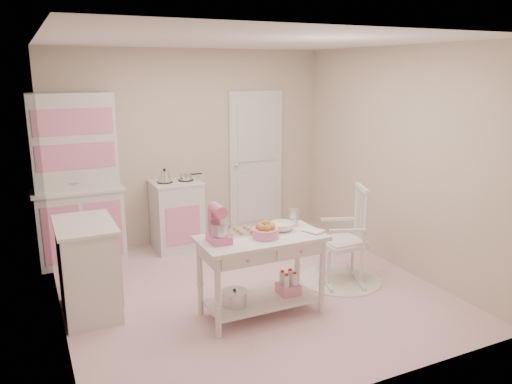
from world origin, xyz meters
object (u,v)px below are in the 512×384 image
base_cabinet (88,268)px  stand_mixer (219,224)px  rocking_chair (342,234)px  stove (177,215)px  work_table (261,276)px  hutch (77,180)px  bread_basket (266,233)px

base_cabinet → stand_mixer: 1.41m
rocking_chair → stand_mixer: size_ratio=3.24×
stove → work_table: 2.14m
rocking_chair → work_table: bearing=-143.6°
work_table → stand_mixer: size_ratio=3.53×
hutch → stand_mixer: size_ratio=6.12×
base_cabinet → work_table: (1.50, -0.76, -0.06)m
rocking_chair → stove: bearing=147.8°
bread_basket → work_table: bearing=111.8°
stove → stand_mixer: bearing=-95.9°
rocking_chair → bread_basket: rocking_chair is taller
bread_basket → stand_mixer: bearing=171.0°
hutch → stand_mixer: hutch is taller
hutch → bread_basket: hutch is taller
base_cabinet → rocking_chair: 2.71m
hutch → rocking_chair: bearing=-35.8°
hutch → work_table: (1.40, -2.18, -0.64)m
stand_mixer → work_table: bearing=-2.9°
hutch → stand_mixer: 2.38m
work_table → bread_basket: bearing=-68.2°
stove → work_table: (0.20, -2.13, -0.06)m
work_table → bread_basket: 0.45m
base_cabinet → bread_basket: bearing=-27.9°
rocking_chair → work_table: 1.22m
hutch → stove: size_ratio=2.26×
stove → base_cabinet: 1.89m
stove → stand_mixer: (-0.22, -2.11, 0.51)m
work_table → stand_mixer: 0.71m
stove → base_cabinet: same height
work_table → bread_basket: size_ratio=4.80×
bread_basket → hutch: bearing=122.5°
rocking_chair → stand_mixer: (-1.59, -0.31, 0.42)m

